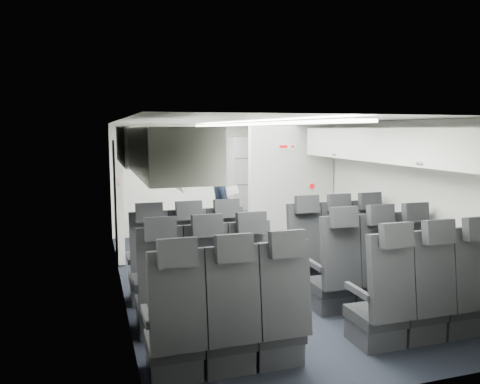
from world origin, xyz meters
TOP-DOWN VIEW (x-y plane):
  - cabin_shell at (0.00, 0.00)m, footprint 3.41×6.01m
  - seat_row_front at (-0.00, -0.53)m, footprint 3.33×0.56m
  - seat_row_mid at (-0.00, -1.43)m, footprint 3.33×0.56m
  - seat_row_rear at (-0.00, -2.33)m, footprint 3.33×0.56m
  - overhead_bin_left_rear at (-1.40, -2.00)m, footprint 0.53×1.80m
  - overhead_bin_left_front_open at (-1.44, -0.25)m, footprint 0.64×1.70m
  - overhead_bin_right_rear at (1.40, -2.00)m, footprint 0.53×1.80m
  - overhead_bin_right_front at (1.40, -0.25)m, footprint 0.53×1.70m
  - bulkhead_partition at (0.98, 0.80)m, footprint 1.40×0.15m
  - galley_unit at (0.95, 2.72)m, footprint 0.85×0.52m
  - boarding_door at (-1.64, 1.55)m, footprint 0.12×1.27m
  - flight_attendant at (-0.05, 1.30)m, footprint 0.39×0.58m
  - carry_on_bag at (-1.36, -0.18)m, footprint 0.39×0.30m
  - papers at (0.14, 1.25)m, footprint 0.19×0.06m

SIDE VIEW (x-z plane):
  - seat_row_front at x=0.00m, z-range -0.21..1.02m
  - seat_row_mid at x=0.00m, z-range -0.21..1.02m
  - seat_row_rear at x=0.00m, z-range -0.21..1.02m
  - flight_attendant at x=-0.05m, z-range 0.00..1.57m
  - galley_unit at x=0.95m, z-range 0.00..1.90m
  - boarding_door at x=-1.64m, z-range 0.02..1.88m
  - papers at x=0.14m, z-range 1.00..1.13m
  - bulkhead_partition at x=0.98m, z-range 0.01..2.14m
  - cabin_shell at x=0.00m, z-range 0.04..2.21m
  - overhead_bin_left_front_open at x=-1.44m, z-range 1.38..2.10m
  - carry_on_bag at x=-1.36m, z-range 1.67..1.89m
  - overhead_bin_right_front at x=1.40m, z-range 1.66..2.06m
  - overhead_bin_left_rear at x=-1.40m, z-range 1.66..2.06m
  - overhead_bin_right_rear at x=1.40m, z-range 1.66..2.06m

